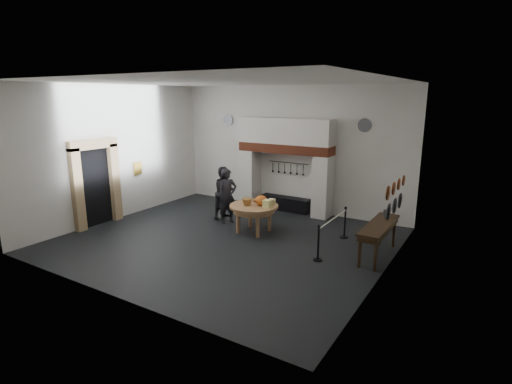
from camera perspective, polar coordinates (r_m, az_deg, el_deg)
The scene contains 39 objects.
floor at distance 11.83m, azimuth -4.23°, elevation -6.85°, with size 9.00×8.00×0.02m, color black.
ceiling at distance 11.10m, azimuth -4.65°, elevation 15.49°, with size 9.00×8.00×0.02m, color silver.
wall_back at distance 14.64m, azimuth 4.84°, elevation 6.17°, with size 9.00×0.02×4.50m, color silver.
wall_front at distance 8.41m, azimuth -20.61°, elevation -0.15°, with size 9.00×0.02×4.50m, color silver.
wall_left at distance 14.34m, azimuth -19.23°, elevation 5.31°, with size 0.02×8.00×4.50m, color silver.
wall_right at distance 9.38m, azimuth 18.44°, elevation 1.37°, with size 0.02×8.00×4.50m, color silver.
chimney_pier_left at distance 15.25m, azimuth -0.80°, elevation 2.04°, with size 0.55×0.70×2.15m, color silver.
chimney_pier_right at distance 13.93m, azimuth 9.51°, elevation 0.75°, with size 0.55×0.70×2.15m, color silver.
hearth_brick_band at distance 14.32m, azimuth 4.21°, elevation 6.26°, with size 3.50×0.72×0.32m, color #9E442B.
chimney_hood at distance 14.26m, azimuth 4.25°, elevation 8.70°, with size 3.50×0.70×0.90m, color silver.
iron_range at distance 14.78m, azimuth 4.20°, elevation -1.65°, with size 1.90×0.45×0.50m, color black.
utensil_rail at distance 14.64m, azimuth 4.66°, elevation 4.20°, with size 0.02×0.02×1.60m, color black.
door_recess at distance 13.88m, azimuth -22.00°, elevation 0.63°, with size 0.04×1.10×2.50m, color black.
door_jamb_near at distance 13.41m, azimuth -24.17°, elevation 0.22°, with size 0.22×0.30×2.60m, color tan.
door_jamb_far at distance 14.21m, azimuth -19.55°, elevation 1.33°, with size 0.22×0.30×2.60m, color tan.
door_lintel at distance 13.59m, azimuth -22.29°, elevation 6.35°, with size 0.22×1.70×0.30m, color tan.
wall_plaque at distance 14.91m, azimuth -16.55°, elevation 3.27°, with size 0.05×0.34×0.44m, color gold.
work_table at distance 12.20m, azimuth -0.31°, elevation -2.03°, with size 1.49×1.49×0.07m, color #B57C55.
pumpkin at distance 12.14m, azimuth 0.74°, elevation -1.19°, with size 0.36×0.36×0.31m, color orange.
cheese_block_big at distance 11.87m, azimuth 1.61°, elevation -1.70°, with size 0.22×0.22×0.24m, color #FFFA98.
cheese_block_small at distance 12.14m, azimuth 2.24°, elevation -1.46°, with size 0.18×0.18×0.20m, color #FCE797.
wicker_basket at distance 12.12m, azimuth -1.29°, elevation -1.43°, with size 0.32×0.32×0.22m, color olive.
bread_loaf at distance 12.51m, azimuth 0.15°, elevation -1.15°, with size 0.31×0.18×0.13m, color #956135.
visitor_near at distance 13.14m, azimuth -4.11°, elevation -0.58°, with size 0.67×0.44×1.83m, color black.
visitor_far at distance 13.69m, azimuth -4.49°, elevation -0.09°, with size 0.87×0.68×1.80m, color black.
side_table at distance 10.84m, azimuth 17.20°, elevation -4.51°, with size 0.55×2.20×0.06m, color #382A14.
pewter_jug at distance 11.36m, azimuth 18.02°, elevation -3.01°, with size 0.12×0.12×0.22m, color #4B4B50.
copper_pan_a at distance 9.64m, azimuth 18.36°, elevation -0.13°, with size 0.34×0.34×0.03m, color #C6662D.
copper_pan_b at distance 10.17m, azimuth 19.09°, elevation 0.49°, with size 0.32×0.32×0.03m, color #C6662D.
copper_pan_c at distance 10.70m, azimuth 19.75°, elevation 1.06°, with size 0.30×0.30×0.03m, color #C6662D.
copper_pan_d at distance 11.22m, azimuth 20.35°, elevation 1.57°, with size 0.28×0.28×0.03m, color #C6662D.
pewter_plate_left at distance 9.96m, azimuth 18.42°, elevation -2.70°, with size 0.40×0.40×0.03m, color #4C4C51.
pewter_plate_mid at distance 10.52m, azimuth 19.19°, elevation -1.90°, with size 0.40×0.40×0.03m, color #4C4C51.
pewter_plate_right at distance 11.09m, azimuth 19.88°, elevation -1.18°, with size 0.40×0.40×0.03m, color #4C4C51.
pewter_plate_back_left at distance 15.91m, azimuth -4.00°, elevation 10.21°, with size 0.44×0.44×0.03m, color #4C4C51.
pewter_plate_back_right at distance 13.51m, azimuth 15.24°, elevation 9.19°, with size 0.44×0.44×0.03m, color #4C4C51.
barrier_post_near at distance 10.37m, azimuth 8.89°, elevation -7.33°, with size 0.05×0.05×0.90m, color black.
barrier_post_far at distance 12.14m, azimuth 12.58°, elevation -4.36°, with size 0.05×0.05×0.90m, color black.
barrier_rope at distance 11.12m, azimuth 10.98°, elevation -3.78°, with size 0.04×0.04×2.00m, color white.
Camera 1 is at (6.53, -8.97, 4.11)m, focal length 28.00 mm.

